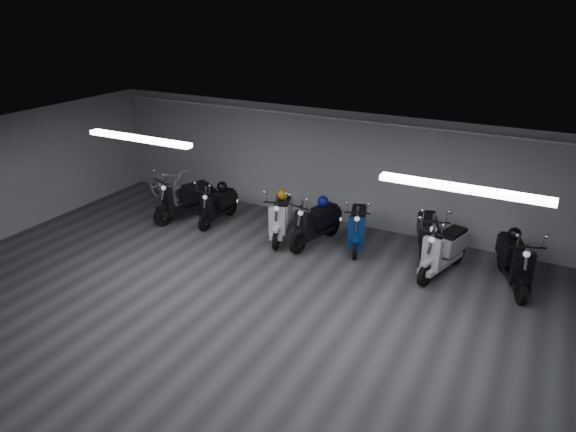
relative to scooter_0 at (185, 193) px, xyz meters
The scene contains 19 objects.
floor 5.18m from the scooter_0, 40.10° to the right, with size 14.00×10.00×0.01m, color #3C3C3F.
ceiling 5.54m from the scooter_0, 40.10° to the right, with size 14.00×10.00×0.01m, color slate.
back_wall 4.33m from the scooter_0, 23.45° to the left, with size 14.00×0.01×2.80m, color #9B9B9D.
fluor_strip_left 3.20m from the scooter_0, 68.16° to the right, with size 2.40×0.18×0.08m, color white.
fluor_strip_right 7.57m from the scooter_0, 18.40° to the right, with size 2.40×0.18×0.08m, color white.
conduit 4.65m from the scooter_0, 22.39° to the left, with size 0.05×0.05×13.60m, color white.
scooter_0 is the anchor object (origin of this frame).
scooter_1 0.87m from the scooter_0, 13.04° to the left, with size 0.55×1.65×1.23m, color black, non-canonical shape.
scooter_2 2.65m from the scooter_0, ahead, with size 0.62×1.86×1.38m, color white, non-canonical shape.
scooter_3 3.52m from the scooter_0, ahead, with size 0.61×1.83×1.37m, color black, non-canonical shape.
scooter_4 4.43m from the scooter_0, ahead, with size 0.59×1.78×1.32m, color navy, non-canonical shape.
scooter_5 5.99m from the scooter_0, ahead, with size 0.66×1.99×1.48m, color black, non-canonical shape.
scooter_6 6.38m from the scooter_0, ahead, with size 0.63×1.90×1.41m, color #B9B9BD, non-canonical shape.
scooter_7 7.69m from the scooter_0, ahead, with size 0.63×1.90×1.41m, color black, non-canonical shape.
bicycle 1.22m from the scooter_0, 150.91° to the left, with size 0.71×2.01×1.30m, color white.
helmet_0 0.97m from the scooter_0, 26.58° to the left, with size 0.26×0.26×0.26m, color black.
helmet_1 2.61m from the scooter_0, ahead, with size 0.25×0.25×0.25m, color orange.
helmet_2 3.61m from the scooter_0, ahead, with size 0.26×0.26×0.26m, color #0B0E7E.
helmet_3 7.62m from the scooter_0, ahead, with size 0.25×0.25×0.25m, color black.
Camera 1 is at (3.99, -6.19, 5.22)m, focal length 32.19 mm.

